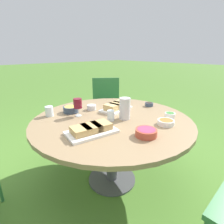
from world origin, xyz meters
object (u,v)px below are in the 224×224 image
Objects in this scene: dining_table at (112,126)px; chair_near_left at (106,101)px; water_pitcher at (125,108)px; wine_glass at (78,104)px; handbag at (62,128)px.

chair_near_left is (0.96, -0.77, -0.09)m from dining_table.
water_pitcher reaches higher than dining_table.
handbag is (1.05, -0.32, -0.70)m from wine_glass.
chair_near_left is at bearing -119.20° from handbag.
chair_near_left is at bearing -54.40° from wine_glass.
water_pitcher is 0.45m from wine_glass.
wine_glass is (-0.69, 0.97, 0.30)m from chair_near_left.
chair_near_left is 0.84m from handbag.
water_pitcher reaches higher than wine_glass.
dining_table reaches higher than handbag.
chair_near_left reaches higher than wine_glass.
dining_table is 1.41m from handbag.
wine_glass is at bearing 36.83° from dining_table.
water_pitcher is 0.54× the size of handbag.
dining_table is 4.01× the size of handbag.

